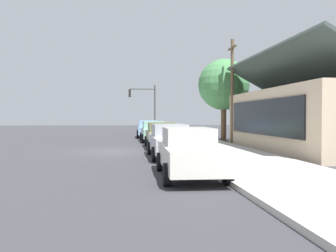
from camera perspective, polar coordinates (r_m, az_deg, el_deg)
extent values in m
plane|color=#38383D|center=(20.69, -8.31, -3.95)|extent=(120.00, 120.00, 0.00)
cube|color=beige|center=(21.27, 6.98, -3.58)|extent=(60.00, 4.20, 0.16)
cube|color=#8CB7E0|center=(33.60, -3.20, -0.67)|extent=(4.64, 1.93, 0.70)
cube|color=#779CBE|center=(34.04, -3.23, 0.42)|extent=(2.24, 1.66, 0.56)
cylinder|color=black|center=(32.24, -1.46, -1.38)|extent=(0.66, 0.23, 0.66)
cylinder|color=black|center=(32.16, -4.73, -1.40)|extent=(0.66, 0.23, 0.66)
cylinder|color=black|center=(35.09, -1.79, -1.15)|extent=(0.66, 0.23, 0.66)
cylinder|color=black|center=(35.02, -4.80, -1.16)|extent=(0.66, 0.23, 0.66)
cube|color=#9ED1BC|center=(28.17, -2.27, -1.10)|extent=(4.68, 1.82, 0.70)
cube|color=#86B1A0|center=(28.61, -2.34, 0.21)|extent=(2.25, 1.59, 0.56)
cylinder|color=black|center=(26.84, -0.10, -1.97)|extent=(0.66, 0.22, 0.66)
cylinder|color=black|center=(26.69, -3.94, -2.00)|extent=(0.66, 0.22, 0.66)
cylinder|color=black|center=(29.71, -0.76, -1.63)|extent=(0.66, 0.22, 0.66)
cylinder|color=black|center=(29.57, -4.23, -1.65)|extent=(0.66, 0.22, 0.66)
cube|color=olive|center=(22.48, -0.96, -1.76)|extent=(4.86, 1.85, 0.70)
cube|color=#61683C|center=(22.93, -1.07, -0.12)|extent=(2.34, 1.61, 0.56)
cylinder|color=black|center=(21.12, 1.86, -2.93)|extent=(0.66, 0.22, 0.66)
cylinder|color=black|center=(20.94, -3.05, -2.97)|extent=(0.66, 0.22, 0.66)
cylinder|color=black|center=(24.09, 0.86, -2.37)|extent=(0.66, 0.22, 0.66)
cylinder|color=black|center=(23.93, -3.45, -2.40)|extent=(0.66, 0.22, 0.66)
cube|color=silver|center=(17.24, 0.38, -2.76)|extent=(4.86, 1.81, 0.70)
cube|color=#A0A2A6|center=(17.69, 0.19, -0.61)|extent=(2.34, 1.59, 0.56)
cylinder|color=black|center=(15.93, 4.29, -4.39)|extent=(0.66, 0.22, 0.66)
cylinder|color=black|center=(15.69, -2.19, -4.48)|extent=(0.66, 0.22, 0.66)
cylinder|color=black|center=(18.88, 2.52, -3.46)|extent=(0.66, 0.22, 0.66)
cylinder|color=black|center=(18.68, -2.94, -3.51)|extent=(0.66, 0.22, 0.66)
cube|color=silver|center=(11.74, 3.48, -4.79)|extent=(4.72, 1.87, 0.70)
cube|color=beige|center=(12.15, 3.15, -1.59)|extent=(2.28, 1.60, 0.56)
cylinder|color=black|center=(10.56, 9.44, -7.44)|extent=(0.67, 0.24, 0.66)
cylinder|color=black|center=(10.26, -0.16, -7.68)|extent=(0.67, 0.24, 0.66)
cylinder|color=black|center=(13.36, 6.27, -5.54)|extent=(0.67, 0.24, 0.66)
cylinder|color=black|center=(13.12, -1.30, -5.66)|extent=(0.67, 0.24, 0.66)
cube|color=#CCB293|center=(22.74, 23.44, 0.83)|extent=(12.68, 7.54, 3.49)
cube|color=black|center=(21.08, 14.45, 1.34)|extent=(10.14, 0.08, 1.95)
cube|color=#3F4C47|center=(21.99, 19.22, 8.02)|extent=(13.28, 4.07, 2.26)
cylinder|color=brown|center=(29.37, 8.78, 0.98)|extent=(0.44, 0.44, 3.40)
sphere|color=#47844C|center=(29.48, 8.80, 6.48)|extent=(4.10, 4.10, 4.10)
cylinder|color=#383833|center=(37.56, -2.09, 2.49)|extent=(0.14, 0.14, 5.20)
cylinder|color=#383833|center=(37.58, -4.08, 5.85)|extent=(0.10, 2.60, 0.10)
cube|color=black|center=(37.51, -6.07, 5.16)|extent=(0.28, 0.24, 0.80)
sphere|color=red|center=(37.68, -6.07, 5.54)|extent=(0.16, 0.16, 0.16)
sphere|color=yellow|center=(37.66, -6.07, 5.15)|extent=(0.16, 0.16, 0.16)
sphere|color=green|center=(37.65, -6.07, 4.75)|extent=(0.16, 0.16, 0.16)
cylinder|color=brown|center=(26.44, 10.10, 5.37)|extent=(0.24, 0.24, 7.50)
cube|color=brown|center=(26.83, 10.14, 12.09)|extent=(1.80, 0.12, 0.12)
cylinder|color=red|center=(30.86, 0.04, -1.32)|extent=(0.22, 0.22, 0.55)
sphere|color=red|center=(30.84, 0.04, -0.68)|extent=(0.18, 0.18, 0.18)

